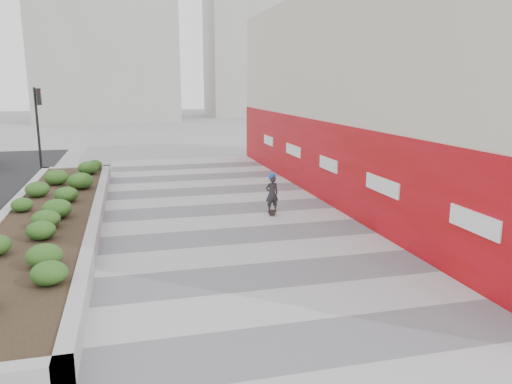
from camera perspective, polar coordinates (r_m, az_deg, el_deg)
ground at (r=10.21m, az=4.66°, el=-13.07°), size 160.00×160.00×0.00m
walkway at (r=12.87m, az=0.28°, el=-7.53°), size 8.00×36.00×0.01m
building at (r=20.34m, az=15.48°, el=10.75°), size 6.04×24.08×8.00m
planter at (r=16.38m, az=-22.50°, el=-2.62°), size 3.00×18.00×0.90m
traffic_signal_near at (r=26.58m, az=-23.60°, el=7.81°), size 0.33×0.28×4.20m
distant_bldg_north_l at (r=63.99m, az=-16.81°, el=16.84°), size 16.00×12.00×20.00m
distant_bldg_north_r at (r=71.45m, az=0.35°, el=18.42°), size 14.00×10.00×24.00m
manhole_cover at (r=13.00m, az=2.43°, el=-7.35°), size 0.44×0.44×0.01m
skateboarder at (r=16.89m, az=1.83°, el=-0.18°), size 0.49×0.75×1.42m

